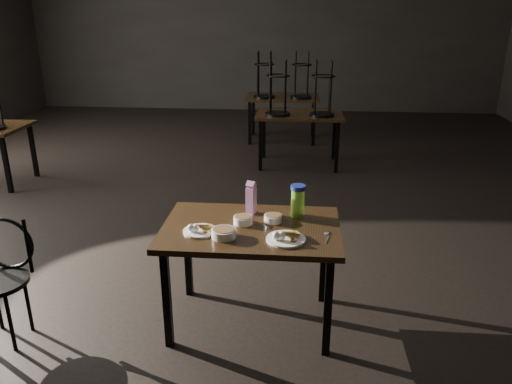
# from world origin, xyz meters

# --- Properties ---
(main_table) EXTENTS (1.20, 0.80, 0.75)m
(main_table) POSITION_xyz_m (0.49, -1.92, 0.67)
(main_table) COLOR black
(main_table) RESTS_ON ground
(plate_left) EXTENTS (0.22, 0.22, 0.07)m
(plate_left) POSITION_xyz_m (0.17, -2.04, 0.77)
(plate_left) COLOR white
(plate_left) RESTS_ON main_table
(plate_right) EXTENTS (0.25, 0.25, 0.08)m
(plate_right) POSITION_xyz_m (0.73, -2.12, 0.77)
(plate_right) COLOR white
(plate_right) RESTS_ON main_table
(bowl_near) EXTENTS (0.13, 0.13, 0.05)m
(bowl_near) POSITION_xyz_m (0.43, -1.88, 0.78)
(bowl_near) COLOR white
(bowl_near) RESTS_ON main_table
(bowl_far) EXTENTS (0.12, 0.12, 0.05)m
(bowl_far) POSITION_xyz_m (0.64, -1.83, 0.78)
(bowl_far) COLOR white
(bowl_far) RESTS_ON main_table
(bowl_big) EXTENTS (0.16, 0.16, 0.06)m
(bowl_big) POSITION_xyz_m (0.33, -2.10, 0.78)
(bowl_big) COLOR white
(bowl_big) RESTS_ON main_table
(juice_carton) EXTENTS (0.08, 0.08, 0.24)m
(juice_carton) POSITION_xyz_m (0.47, -1.69, 0.86)
(juice_carton) COLOR #861878
(juice_carton) RESTS_ON main_table
(water_bottle) EXTENTS (0.13, 0.13, 0.23)m
(water_bottle) POSITION_xyz_m (0.80, -1.72, 0.87)
(water_bottle) COLOR #86CA3B
(water_bottle) RESTS_ON main_table
(spoon) EXTENTS (0.05, 0.18, 0.01)m
(spoon) POSITION_xyz_m (1.00, -2.00, 0.75)
(spoon) COLOR silver
(spoon) RESTS_ON main_table
(bentwood_chair) EXTENTS (0.40, 0.40, 0.83)m
(bentwood_chair) POSITION_xyz_m (-1.15, -2.21, 0.49)
(bentwood_chair) COLOR black
(bentwood_chair) RESTS_ON ground
(bg_table_right) EXTENTS (1.20, 0.80, 1.48)m
(bg_table_right) POSITION_xyz_m (0.80, 1.91, 0.75)
(bg_table_right) COLOR black
(bg_table_right) RESTS_ON ground
(bg_table_far) EXTENTS (1.20, 0.80, 1.48)m
(bg_table_far) POSITION_xyz_m (0.52, 3.30, 0.75)
(bg_table_far) COLOR black
(bg_table_far) RESTS_ON ground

